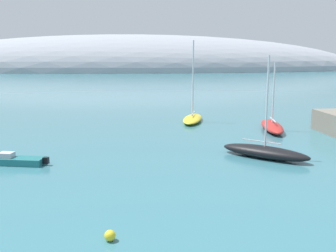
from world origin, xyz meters
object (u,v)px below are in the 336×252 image
(sailboat_yellow_near_shore, at_px, (193,118))
(mooring_buoy_yellow, at_px, (110,236))
(sailboat_red_outer_mooring, at_px, (272,126))
(motorboat_teal_alongside_breakwater, at_px, (15,160))
(sailboat_black_mid_mooring, at_px, (265,151))

(sailboat_yellow_near_shore, xyz_separation_m, mooring_buoy_yellow, (-9.17, -32.48, -0.23))
(mooring_buoy_yellow, bearing_deg, sailboat_red_outer_mooring, 55.80)
(motorboat_teal_alongside_breakwater, bearing_deg, sailboat_black_mid_mooring, -167.49)
(motorboat_teal_alongside_breakwater, height_order, mooring_buoy_yellow, motorboat_teal_alongside_breakwater)
(motorboat_teal_alongside_breakwater, relative_size, mooring_buoy_yellow, 9.80)
(sailboat_red_outer_mooring, bearing_deg, sailboat_yellow_near_shore, 61.32)
(sailboat_black_mid_mooring, distance_m, motorboat_teal_alongside_breakwater, 20.78)
(sailboat_red_outer_mooring, distance_m, motorboat_teal_alongside_breakwater, 28.35)
(sailboat_yellow_near_shore, xyz_separation_m, motorboat_teal_alongside_breakwater, (-17.51, -18.52, -0.17))
(sailboat_black_mid_mooring, height_order, mooring_buoy_yellow, sailboat_black_mid_mooring)
(sailboat_black_mid_mooring, relative_size, motorboat_teal_alongside_breakwater, 1.64)
(sailboat_black_mid_mooring, bearing_deg, sailboat_yellow_near_shore, 141.27)
(motorboat_teal_alongside_breakwater, distance_m, mooring_buoy_yellow, 16.26)
(sailboat_yellow_near_shore, relative_size, sailboat_red_outer_mooring, 1.22)
(sailboat_black_mid_mooring, height_order, motorboat_teal_alongside_breakwater, sailboat_black_mid_mooring)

